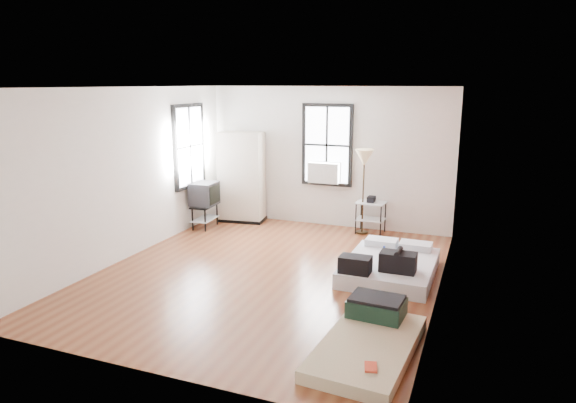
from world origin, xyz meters
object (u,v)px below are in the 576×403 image
at_px(mattress_bare, 370,337).
at_px(side_table, 371,208).
at_px(wardrobe, 242,177).
at_px(tv_stand, 205,196).
at_px(floor_lamp, 364,162).
at_px(mattress_main, 389,266).

distance_m(mattress_bare, side_table, 4.50).
bearing_deg(wardrobe, mattress_bare, -56.55).
bearing_deg(mattress_bare, wardrobe, 134.88).
bearing_deg(tv_stand, mattress_bare, -44.35).
relative_size(mattress_bare, tv_stand, 1.96).
xyz_separation_m(mattress_bare, side_table, (-0.96, 4.38, 0.38)).
height_order(floor_lamp, tv_stand, floor_lamp).
bearing_deg(wardrobe, side_table, -5.69).
xyz_separation_m(side_table, floor_lamp, (-0.15, -0.07, 0.90)).
bearing_deg(mattress_bare, tv_stand, 143.73).
distance_m(side_table, floor_lamp, 0.92).
xyz_separation_m(wardrobe, side_table, (2.74, 0.07, -0.44)).
distance_m(mattress_main, tv_stand, 4.20).
height_order(mattress_main, mattress_bare, mattress_main).
height_order(mattress_bare, tv_stand, tv_stand).
xyz_separation_m(wardrobe, floor_lamp, (2.59, 0.00, 0.47)).
distance_m(wardrobe, side_table, 2.78).
bearing_deg(floor_lamp, side_table, 25.34).
xyz_separation_m(mattress_main, wardrobe, (-3.50, 2.07, 0.78)).
relative_size(mattress_main, side_table, 2.42).
bearing_deg(mattress_main, tv_stand, 162.21).
distance_m(mattress_main, mattress_bare, 2.25).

